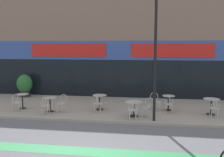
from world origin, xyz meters
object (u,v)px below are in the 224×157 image
object	(u,v)px
bistro_table_2	(100,99)
cafe_chair_4_near	(169,103)
bistro_table_3	(134,106)
cafe_chair_1_near	(45,104)
lamp_post	(155,49)
cafe_chair_0_near	(16,101)
bistro_table_0	(22,98)
cafe_chair_5_near	(215,107)
cafe_chair_3_near	(133,109)
bistro_table_4	(168,100)
planter_pot	(25,85)
cafe_chair_2_near	(97,102)
bistro_table_5	(211,103)
cafe_chair_1_side	(62,102)
cafe_chair_4_side	(156,100)
cafe_chair_3_side	(147,106)
bistro_table_1	(50,102)

from	to	relation	value
bistro_table_2	cafe_chair_4_near	bearing A→B (deg)	-4.09
bistro_table_2	bistro_table_3	world-z (taller)	bistro_table_2
bistro_table_3	cafe_chair_1_near	world-z (taller)	cafe_chair_1_near
bistro_table_3	lamp_post	bearing A→B (deg)	-32.80
cafe_chair_0_near	cafe_chair_1_near	world-z (taller)	same
bistro_table_0	cafe_chair_5_near	distance (m)	9.52
cafe_chair_3_near	bistro_table_4	bearing A→B (deg)	-46.38
cafe_chair_5_near	lamp_post	distance (m)	3.87
cafe_chair_5_near	bistro_table_2	bearing A→B (deg)	76.36
cafe_chair_0_near	planter_pot	world-z (taller)	planter_pot
cafe_chair_3_near	lamp_post	distance (m)	2.78
cafe_chair_2_near	cafe_chair_4_near	xyz separation A→B (m)	(3.48, 0.38, 0.00)
bistro_table_2	lamp_post	xyz separation A→B (m)	(2.76, -1.65, 2.59)
bistro_table_5	cafe_chair_1_near	size ratio (longest dim) A/B	0.85
cafe_chair_4_near	lamp_post	world-z (taller)	lamp_post
bistro_table_5	cafe_chair_2_near	bearing A→B (deg)	-175.02
cafe_chair_1_side	cafe_chair_4_side	xyz separation A→B (m)	(4.59, 1.20, 0.00)
bistro_table_5	cafe_chair_3_side	world-z (taller)	cafe_chair_3_side
cafe_chair_0_near	cafe_chair_3_side	world-z (taller)	same
bistro_table_1	bistro_table_0	bearing A→B (deg)	166.15
bistro_table_0	cafe_chair_2_near	xyz separation A→B (m)	(4.05, -0.24, -0.03)
cafe_chair_3_near	planter_pot	xyz separation A→B (m)	(-7.36, 4.44, 0.25)
bistro_table_1	cafe_chair_0_near	size ratio (longest dim) A/B	0.80
bistro_table_0	cafe_chair_2_near	bearing A→B (deg)	-3.36
bistro_table_4	lamp_post	world-z (taller)	lamp_post
bistro_table_2	cafe_chair_2_near	distance (m)	0.63
bistro_table_4	cafe_chair_1_near	xyz separation A→B (m)	(-5.84, -1.81, -0.02)
planter_pot	cafe_chair_0_near	bearing A→B (deg)	-68.63
bistro_table_5	cafe_chair_4_near	xyz separation A→B (m)	(-1.98, -0.10, -0.03)
cafe_chair_0_near	bistro_table_5	bearing A→B (deg)	-80.01
cafe_chair_3_near	cafe_chair_4_near	distance (m)	2.18
bistro_table_4	cafe_chair_2_near	bearing A→B (deg)	-163.95
bistro_table_2	bistro_table_1	bearing A→B (deg)	-161.17
cafe_chair_1_near	cafe_chair_5_near	xyz separation A→B (m)	(7.83, 0.65, 0.00)
cafe_chair_4_near	cafe_chair_5_near	xyz separation A→B (m)	(1.99, -0.53, 0.00)
cafe_chair_3_side	cafe_chair_1_near	bearing A→B (deg)	-0.07
lamp_post	planter_pot	bearing A→B (deg)	151.94
bistro_table_1	cafe_chair_1_near	distance (m)	0.63
cafe_chair_4_near	cafe_chair_2_near	bearing A→B (deg)	98.77
bistro_table_4	cafe_chair_5_near	xyz separation A→B (m)	(1.98, -1.15, -0.02)
cafe_chair_5_near	cafe_chair_1_near	bearing A→B (deg)	89.19
bistro_table_3	cafe_chair_3_near	xyz separation A→B (m)	(0.01, -0.63, 0.01)
bistro_table_5	cafe_chair_1_near	bearing A→B (deg)	-170.71
cafe_chair_3_near	cafe_chair_4_side	world-z (taller)	same
cafe_chair_0_near	planter_pot	size ratio (longest dim) A/B	0.63
cafe_chair_0_near	cafe_chair_1_side	distance (m)	2.33
bistro_table_2	cafe_chair_1_side	xyz separation A→B (m)	(-1.73, -0.81, -0.03)
bistro_table_3	lamp_post	world-z (taller)	lamp_post
bistro_table_3	bistro_table_2	bearing A→B (deg)	150.21
bistro_table_0	bistro_table_5	bearing A→B (deg)	1.43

